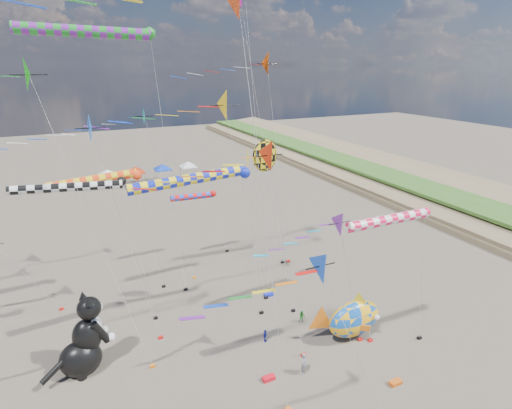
{
  "coord_description": "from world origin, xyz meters",
  "views": [
    {
      "loc": [
        -11.31,
        -14.56,
        21.11
      ],
      "look_at": [
        1.16,
        12.0,
        10.81
      ],
      "focal_mm": 28.0,
      "sensor_mm": 36.0,
      "label": 1
    }
  ],
  "objects": [
    {
      "name": "kite_bag_0",
      "position": [
        -0.92,
        5.47,
        0.15
      ],
      "size": [
        0.9,
        0.44,
        0.3
      ],
      "primitive_type": "cube",
      "color": "red",
      "rests_on": "ground"
    },
    {
      "name": "child_green",
      "position": [
        4.75,
        10.27,
        0.56
      ],
      "size": [
        0.68,
        0.64,
        1.12
      ],
      "primitive_type": "imported",
      "rotation": [
        0.0,
        0.0,
        -0.51
      ],
      "color": "#227F24",
      "rests_on": "ground"
    },
    {
      "name": "windsock_3",
      "position": [
        -11.57,
        16.11,
        12.7
      ],
      "size": [
        9.23,
        0.68,
        13.12
      ],
      "color": "black",
      "rests_on": "ground"
    },
    {
      "name": "kite_bag_1",
      "position": [
        6.93,
        1.34,
        0.15
      ],
      "size": [
        0.9,
        0.44,
        0.3
      ],
      "primitive_type": "cube",
      "color": "#DB5912",
      "rests_on": "ground"
    },
    {
      "name": "windsock_1",
      "position": [
        -8.71,
        19.62,
        23.35
      ],
      "size": [
        11.14,
        0.91,
        23.88
      ],
      "color": "#1A9125",
      "rests_on": "ground"
    },
    {
      "name": "angelfish_kite",
      "position": [
        2.67,
        13.92,
        14.02
      ],
      "size": [
        3.74,
        3.02,
        15.46
      ],
      "color": "yellow",
      "rests_on": "ground"
    },
    {
      "name": "delta_kite_3",
      "position": [
        -10.51,
        13.27,
        17.04
      ],
      "size": [
        9.41,
        2.04,
        18.39
      ],
      "color": "blue",
      "rests_on": "ground"
    },
    {
      "name": "windsock_0",
      "position": [
        0.33,
        25.93,
        7.43
      ],
      "size": [
        6.53,
        0.72,
        7.85
      ],
      "color": "red",
      "rests_on": "ground"
    },
    {
      "name": "delta_kite_10",
      "position": [
        5.97,
        20.55,
        20.99
      ],
      "size": [
        11.19,
        2.43,
        22.5
      ],
      "color": "#EC4A03",
      "rests_on": "ground"
    },
    {
      "name": "windsock_5",
      "position": [
        -9.56,
        21.11,
        11.74
      ],
      "size": [
        9.06,
        0.87,
        12.22
      ],
      "color": "#FF3F15",
      "rests_on": "ground"
    },
    {
      "name": "fish_inflatable",
      "position": [
        7.35,
        6.72,
        1.84
      ],
      "size": [
        6.42,
        3.3,
        4.26
      ],
      "color": "blue",
      "rests_on": "ground"
    },
    {
      "name": "delta_kite_0",
      "position": [
        -1.7,
        6.52,
        15.84
      ],
      "size": [
        10.66,
        2.04,
        17.21
      ],
      "color": "red",
      "rests_on": "ground"
    },
    {
      "name": "cat_inflatable",
      "position": [
        -12.46,
        12.01,
        3.02
      ],
      "size": [
        4.96,
        3.61,
        6.04
      ],
      "primitive_type": null,
      "rotation": [
        0.0,
        0.0,
        0.34
      ],
      "color": "black",
      "rests_on": "ground"
    },
    {
      "name": "delta_kite_2",
      "position": [
        -6.56,
        21.52,
        16.53
      ],
      "size": [
        10.29,
        1.75,
        17.81
      ],
      "color": "#12B8B1",
      "rests_on": "ground"
    },
    {
      "name": "child_blue",
      "position": [
        0.71,
        9.32,
        0.55
      ],
      "size": [
        0.64,
        0.64,
        1.09
      ],
      "primitive_type": "imported",
      "rotation": [
        0.0,
        0.0,
        0.78
      ],
      "color": "#1C299B",
      "rests_on": "ground"
    },
    {
      "name": "delta_kite_9",
      "position": [
        -13.38,
        10.25,
        20.3
      ],
      "size": [
        12.72,
        2.1,
        21.72
      ],
      "color": "#107B10",
      "rests_on": "ground"
    },
    {
      "name": "delta_kite_8",
      "position": [
        0.16,
        14.88,
        17.97
      ],
      "size": [
        12.35,
        2.67,
        19.57
      ],
      "color": "yellow",
      "rests_on": "ground"
    },
    {
      "name": "tent_row",
      "position": [
        1.5,
        60.0,
        3.15
      ],
      "size": [
        19.2,
        4.2,
        3.8
      ],
      "color": "white",
      "rests_on": "ground"
    },
    {
      "name": "delta_kite_11",
      "position": [
        -0.88,
        -0.81,
        11.64
      ],
      "size": [
        10.33,
        1.84,
        12.93
      ],
      "color": "blue",
      "rests_on": "ground"
    },
    {
      "name": "kite_bag_2",
      "position": [
        4.01,
        15.19,
        0.15
      ],
      "size": [
        0.9,
        0.44,
        0.3
      ],
      "primitive_type": "cube",
      "color": "#1523DA",
      "rests_on": "ground"
    },
    {
      "name": "person_adult",
      "position": [
        1.69,
        4.99,
        0.84
      ],
      "size": [
        0.73,
        0.7,
        1.67
      ],
      "primitive_type": "imported",
      "rotation": [
        0.0,
        0.0,
        0.7
      ],
      "color": "gray",
      "rests_on": "ground"
    },
    {
      "name": "delta_kite_5",
      "position": [
        4.31,
        6.15,
        10.61
      ],
      "size": [
        8.76,
        1.94,
        11.9
      ],
      "color": "purple",
      "rests_on": "ground"
    },
    {
      "name": "windsock_4",
      "position": [
        -3.39,
        12.89,
        13.17
      ],
      "size": [
        10.59,
        0.87,
        13.65
      ],
      "color": "#1223BA",
      "rests_on": "ground"
    },
    {
      "name": "parked_car",
      "position": [
        17.39,
        58.0,
        0.56
      ],
      "size": [
        3.51,
        2.03,
        1.12
      ],
      "primitive_type": "imported",
      "rotation": [
        0.0,
        0.0,
        1.35
      ],
      "color": "#26262D",
      "rests_on": "ground"
    },
    {
      "name": "windsock_2",
      "position": [
        7.81,
        4.25,
        11.19
      ],
      "size": [
        8.3,
        0.75,
        11.63
      ],
      "color": "#EF1046",
      "rests_on": "ground"
    }
  ]
}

